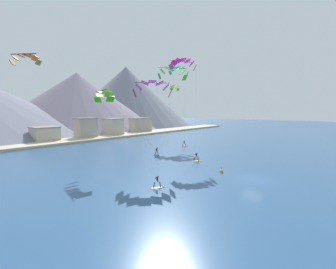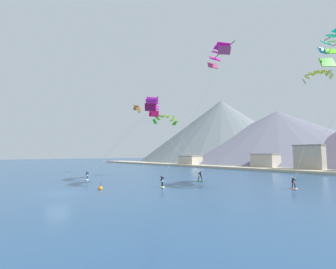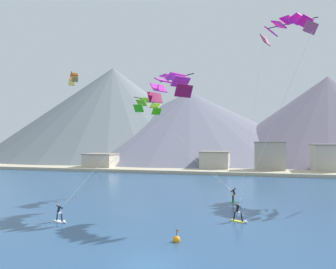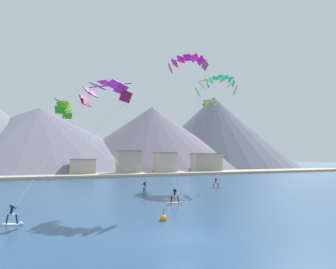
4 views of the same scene
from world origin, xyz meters
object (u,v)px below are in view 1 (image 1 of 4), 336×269
(kitesurfer_near_trail, at_px, (197,158))
(parafoil_kite_near_lead, at_px, (104,95))
(kitesurfer_mid_center, at_px, (159,184))
(parafoil_kite_distant_mid_solo, at_px, (179,70))
(parafoil_kite_distant_high_outer, at_px, (25,58))
(parafoil_kite_far_left, at_px, (173,72))
(parafoil_kite_near_trail, at_px, (183,64))
(race_marker_buoy, at_px, (221,171))
(kitesurfer_far_left, at_px, (185,145))
(parafoil_kite_distant_low_drift, at_px, (174,87))
(parafoil_kite_mid_center, at_px, (152,87))
(kitesurfer_near_lead, at_px, (156,153))

(kitesurfer_near_trail, bearing_deg, parafoil_kite_near_lead, 137.60)
(kitesurfer_mid_center, bearing_deg, parafoil_kite_distant_mid_solo, 33.60)
(parafoil_kite_near_lead, distance_m, parafoil_kite_distant_high_outer, 12.45)
(parafoil_kite_far_left, xyz_separation_m, parafoil_kite_distant_high_outer, (-41.89, -8.54, -4.43))
(kitesurfer_mid_center, distance_m, parafoil_kite_distant_mid_solo, 44.32)
(parafoil_kite_near_trail, height_order, race_marker_buoy, parafoil_kite_near_trail)
(kitesurfer_near_trail, distance_m, kitesurfer_far_left, 17.22)
(kitesurfer_mid_center, distance_m, race_marker_buoy, 11.69)
(parafoil_kite_far_left, xyz_separation_m, parafoil_kite_distant_low_drift, (-3.35, -3.38, -4.89))
(parafoil_kite_near_lead, xyz_separation_m, parafoil_kite_mid_center, (4.62, -7.06, 1.26))
(parafoil_kite_near_trail, bearing_deg, kitesurfer_near_trail, -124.43)
(kitesurfer_near_trail, xyz_separation_m, parafoil_kite_near_trail, (4.75, 6.93, 18.94))
(parafoil_kite_near_lead, xyz_separation_m, parafoil_kite_distant_mid_solo, (29.54, 6.24, 8.91))
(parafoil_kite_far_left, relative_size, parafoil_kite_distant_high_outer, 5.79)
(parafoil_kite_distant_low_drift, bearing_deg, parafoil_kite_mid_center, -150.18)
(parafoil_kite_near_lead, relative_size, parafoil_kite_distant_low_drift, 3.23)
(kitesurfer_far_left, relative_size, parafoil_kite_mid_center, 0.13)
(parafoil_kite_near_lead, bearing_deg, kitesurfer_near_trail, -42.40)
(kitesurfer_near_lead, relative_size, parafoil_kite_distant_high_outer, 0.50)
(kitesurfer_near_lead, relative_size, kitesurfer_near_trail, 1.03)
(kitesurfer_near_lead, bearing_deg, parafoil_kite_distant_high_outer, 174.33)
(parafoil_kite_near_lead, distance_m, race_marker_buoy, 23.30)
(kitesurfer_far_left, distance_m, race_marker_buoy, 25.14)
(kitesurfer_far_left, bearing_deg, parafoil_kite_distant_mid_solo, 50.89)
(parafoil_kite_far_left, distance_m, parafoil_kite_distant_low_drift, 6.82)
(kitesurfer_far_left, xyz_separation_m, parafoil_kite_mid_center, (-20.27, -7.59, 12.89))
(kitesurfer_near_lead, relative_size, parafoil_kite_distant_mid_solo, 0.33)
(kitesurfer_mid_center, height_order, parafoil_kite_distant_high_outer, parafoil_kite_distant_high_outer)
(kitesurfer_near_lead, relative_size, parafoil_kite_near_trail, 0.09)
(kitesurfer_near_trail, distance_m, parafoil_kite_distant_mid_solo, 31.96)
(parafoil_kite_mid_center, bearing_deg, parafoil_kite_distant_mid_solo, 28.10)
(kitesurfer_mid_center, bearing_deg, parafoil_kite_far_left, 36.33)
(parafoil_kite_distant_low_drift, height_order, race_marker_buoy, parafoil_kite_distant_low_drift)
(kitesurfer_near_trail, xyz_separation_m, parafoil_kite_distant_low_drift, (14.54, 16.94, 15.42))
(kitesurfer_near_trail, distance_m, kitesurfer_mid_center, 16.08)
(parafoil_kite_mid_center, xyz_separation_m, parafoil_kite_distant_mid_solo, (24.92, 13.30, 7.65))
(kitesurfer_near_lead, bearing_deg, parafoil_kite_distant_low_drift, 25.33)
(kitesurfer_near_trail, height_order, parafoil_kite_distant_low_drift, parafoil_kite_distant_low_drift)
(parafoil_kite_distant_mid_solo, xyz_separation_m, race_marker_buoy, (-21.36, -24.50, -20.86))
(parafoil_kite_far_left, height_order, parafoil_kite_distant_mid_solo, parafoil_kite_far_left)
(parafoil_kite_distant_high_outer, bearing_deg, parafoil_kite_far_left, 11.53)
(parafoil_kite_distant_high_outer, distance_m, parafoil_kite_distant_mid_solo, 41.85)
(parafoil_kite_distant_low_drift, distance_m, race_marker_buoy, 34.24)
(kitesurfer_near_trail, relative_size, race_marker_buoy, 1.74)
(parafoil_kite_distant_low_drift, distance_m, parafoil_kite_distant_mid_solo, 5.75)
(kitesurfer_far_left, distance_m, parafoil_kite_near_trail, 21.11)
(parafoil_kite_near_trail, distance_m, parafoil_kite_far_left, 18.81)
(kitesurfer_near_trail, relative_size, kitesurfer_far_left, 1.05)
(parafoil_kite_near_lead, xyz_separation_m, parafoil_kite_near_trail, (17.07, -4.32, 7.37))
(parafoil_kite_near_trail, distance_m, race_marker_buoy, 25.43)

